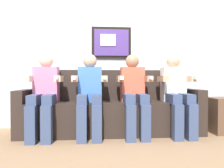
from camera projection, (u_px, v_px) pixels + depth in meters
The scene contains 8 objects.
ground_plane at pixel (113, 139), 2.67m from camera, with size 6.39×6.39×0.00m, color #8C6B4C.
back_wall_assembly at pixel (109, 46), 3.40m from camera, with size 4.92×0.10×2.60m.
couch at pixel (111, 111), 2.99m from camera, with size 2.52×0.58×0.90m.
person_leftmost at pixel (44, 91), 2.75m from camera, with size 0.46×0.56×1.11m.
person_left_center at pixel (90, 91), 2.79m from camera, with size 0.46×0.56×1.11m.
person_right_center at pixel (134, 91), 2.84m from camera, with size 0.46×0.56×1.11m.
person_rightmost at pixel (176, 91), 2.89m from camera, with size 0.46×0.56×1.11m.
side_table_right at pixel (223, 115), 3.01m from camera, with size 0.40×0.40×0.50m.
Camera 1 is at (-0.22, -2.65, 0.76)m, focal length 33.71 mm.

